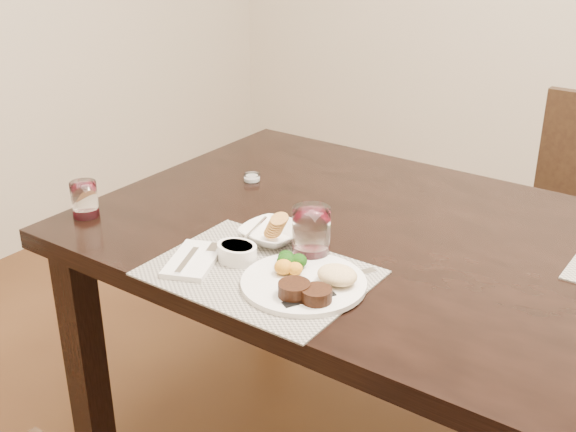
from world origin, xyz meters
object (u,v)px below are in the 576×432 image
Objects in this scene: cracker_bowl at (273,233)px; dinner_plate at (308,281)px; wine_glass_near at (311,235)px; steak_knife at (318,295)px.

dinner_plate is at bearing -35.35° from cracker_bowl.
cracker_bowl is 0.12m from wine_glass_near.
wine_glass_near is (0.12, -0.01, 0.03)m from cracker_bowl.
steak_knife is (0.04, -0.02, -0.01)m from dinner_plate.
dinner_plate is at bearing 179.39° from steak_knife.
wine_glass_near reaches higher than dinner_plate.
cracker_bowl is (-0.23, 0.16, 0.01)m from steak_knife.
wine_glass_near is at bearing 156.86° from steak_knife.
steak_knife is 0.19m from wine_glass_near.
wine_glass_near reaches higher than cracker_bowl.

